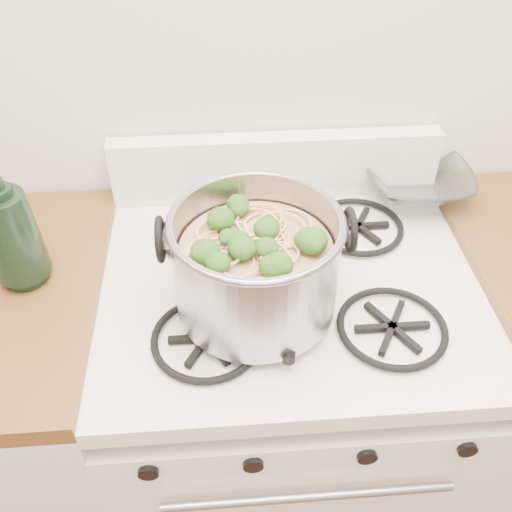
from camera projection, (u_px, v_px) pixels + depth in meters
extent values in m
cube|color=white|center=(283.00, 417.00, 1.48)|extent=(0.76, 0.65, 0.81)
cube|color=white|center=(290.00, 287.00, 1.17)|extent=(0.76, 0.65, 0.04)
cube|color=black|center=(290.00, 276.00, 1.15)|extent=(0.60, 0.56, 0.02)
cylinder|color=black|center=(149.00, 468.00, 0.98)|extent=(0.04, 0.03, 0.04)
cylinder|color=black|center=(253.00, 460.00, 0.99)|extent=(0.04, 0.03, 0.04)
cylinder|color=black|center=(366.00, 452.00, 1.00)|extent=(0.04, 0.03, 0.04)
cylinder|color=black|center=(466.00, 445.00, 1.01)|extent=(0.04, 0.03, 0.04)
cube|color=silver|center=(84.00, 423.00, 1.43)|extent=(0.25, 0.65, 0.88)
cube|color=#573715|center=(37.00, 294.00, 1.13)|extent=(0.25, 0.65, 0.04)
cylinder|color=#9A99A1|center=(256.00, 264.00, 1.01)|extent=(0.29, 0.29, 0.20)
torus|color=#9A99A1|center=(256.00, 223.00, 0.95)|extent=(0.31, 0.31, 0.01)
torus|color=black|center=(160.00, 239.00, 0.96)|extent=(0.01, 0.08, 0.08)
torus|color=black|center=(350.00, 230.00, 0.98)|extent=(0.01, 0.08, 0.08)
cylinder|color=#A5754E|center=(256.00, 276.00, 1.03)|extent=(0.27, 0.27, 0.14)
sphere|color=#295617|center=(256.00, 239.00, 0.97)|extent=(0.04, 0.04, 0.04)
sphere|color=#295617|center=(256.00, 239.00, 0.97)|extent=(0.04, 0.04, 0.04)
sphere|color=#295617|center=(256.00, 239.00, 0.97)|extent=(0.04, 0.04, 0.04)
sphere|color=#295617|center=(256.00, 239.00, 0.97)|extent=(0.04, 0.04, 0.04)
sphere|color=#295617|center=(256.00, 239.00, 0.97)|extent=(0.04, 0.04, 0.04)
sphere|color=#295617|center=(256.00, 239.00, 0.97)|extent=(0.04, 0.04, 0.04)
sphere|color=#295617|center=(256.00, 239.00, 0.97)|extent=(0.04, 0.04, 0.04)
sphere|color=#295617|center=(256.00, 239.00, 0.97)|extent=(0.04, 0.04, 0.04)
sphere|color=#295617|center=(256.00, 239.00, 0.97)|extent=(0.04, 0.04, 0.04)
sphere|color=#295617|center=(256.00, 239.00, 0.97)|extent=(0.04, 0.04, 0.04)
sphere|color=#295617|center=(256.00, 239.00, 0.97)|extent=(0.04, 0.04, 0.04)
sphere|color=#295617|center=(256.00, 239.00, 0.97)|extent=(0.04, 0.04, 0.04)
sphere|color=#295617|center=(256.00, 239.00, 0.97)|extent=(0.04, 0.04, 0.04)
sphere|color=#295617|center=(256.00, 239.00, 0.97)|extent=(0.04, 0.04, 0.04)
imported|color=white|center=(416.00, 187.00, 1.35)|extent=(0.10, 0.10, 0.02)
imported|color=black|center=(8.00, 223.00, 1.04)|extent=(0.14, 0.14, 0.28)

